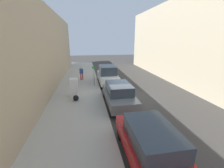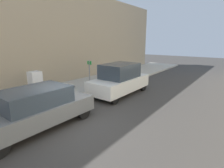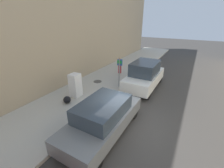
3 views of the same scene
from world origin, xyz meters
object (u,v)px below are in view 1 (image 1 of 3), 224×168
Objects in this scene: street_sign_post at (94,75)px; parked_suv_red at (151,146)px; parked_suv_gray at (119,94)px; pedestrian_walking_far at (81,73)px; discarded_refrigerator at (74,88)px; parked_van_white at (108,75)px; trash_bag at (76,98)px.

street_sign_post is 0.45× the size of parked_suv_red.
street_sign_post is at bearing 108.60° from parked_suv_gray.
street_sign_post is 3.25m from pedestrian_walking_far.
street_sign_post is at bearing 56.17° from discarded_refrigerator.
discarded_refrigerator is 5.42m from parked_van_white.
discarded_refrigerator is 3.45m from street_sign_post.
pedestrian_walking_far is (0.50, 5.76, 0.11)m from discarded_refrigerator.
parked_suv_red is at bearing -90.00° from parked_suv_gray.
parked_van_white is (0.00, 12.23, 0.13)m from parked_suv_red.
trash_bag is 0.29× the size of pedestrian_walking_far.
discarded_refrigerator is at bearing -130.95° from parked_van_white.
parked_suv_gray is 6.13m from parked_van_white.
parked_suv_gray is at bearing -29.82° from discarded_refrigerator.
parked_suv_red is (1.64, -10.99, -0.51)m from street_sign_post.
street_sign_post reaches higher than parked_suv_gray.
parked_suv_gray is (3.37, -0.98, 0.49)m from trash_bag.
pedestrian_walking_far is 3.48m from parked_van_white.
trash_bag is at bearing -113.96° from street_sign_post.
parked_suv_red is (3.05, -13.91, -0.18)m from pedestrian_walking_far.
parked_suv_red is at bearing -134.59° from pedestrian_walking_far.
street_sign_post is at bearing 98.50° from parked_suv_red.
parked_suv_red is at bearing -64.55° from trash_bag.
discarded_refrigerator is at bearing -151.92° from pedestrian_walking_far.
discarded_refrigerator is 5.79m from pedestrian_walking_far.
pedestrian_walking_far is (-1.41, 2.92, -0.33)m from street_sign_post.
street_sign_post is at bearing -121.23° from pedestrian_walking_far.
discarded_refrigerator reaches higher than parked_suv_gray.
street_sign_post reaches higher than trash_bag.
street_sign_post is at bearing -142.86° from parked_van_white.
trash_bag is (0.17, -1.05, -0.57)m from discarded_refrigerator.
parked_van_white is at bearing 90.00° from parked_suv_gray.
parked_van_white is (3.05, -1.67, -0.05)m from pedestrian_walking_far.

